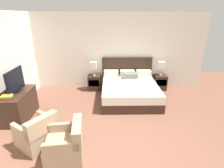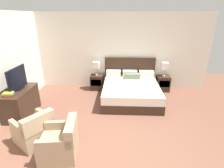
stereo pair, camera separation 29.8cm
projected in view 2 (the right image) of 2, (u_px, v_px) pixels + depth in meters
name	position (u px, v px, depth m)	size (l,w,h in m)	color
ground_plane	(109.00, 157.00, 3.42)	(10.97, 10.97, 0.00)	brown
wall_back	(115.00, 52.00, 6.35)	(6.79, 0.06, 2.72)	silver
wall_left	(2.00, 67.00, 4.47)	(0.06, 5.46, 2.72)	silver
bed	(131.00, 90.00, 5.76)	(1.84, 2.06, 1.17)	#332116
nightstand_left	(97.00, 82.00, 6.49)	(0.44, 0.43, 0.55)	#332116
nightstand_right	(163.00, 83.00, 6.39)	(0.44, 0.43, 0.55)	#332116
table_lamp_left	(96.00, 65.00, 6.26)	(0.23, 0.23, 0.50)	#B7B7BC
table_lamp_right	(165.00, 66.00, 6.15)	(0.23, 0.23, 0.50)	#B7B7BC
dresser	(21.00, 102.00, 4.75)	(0.56, 1.13, 0.75)	#332116
tv	(17.00, 79.00, 4.57)	(0.18, 0.82, 0.60)	black
book_red_cover	(9.00, 96.00, 4.25)	(0.18, 0.17, 0.03)	#B7282D
book_blue_cover	(9.00, 95.00, 4.24)	(0.19, 0.15, 0.03)	#2D7042
book_small_top	(8.00, 93.00, 4.23)	(0.23, 0.17, 0.04)	gold
armchair_by_window	(35.00, 131.00, 3.74)	(0.96, 0.95, 0.76)	#9E8466
armchair_companion	(61.00, 143.00, 3.39)	(0.76, 0.76, 0.76)	#9E8466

